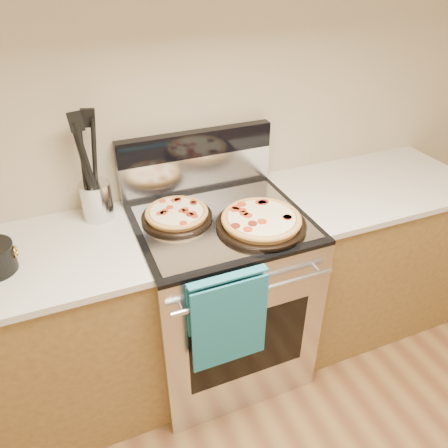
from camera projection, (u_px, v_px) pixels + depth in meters
name	position (u px, v px, depth m)	size (l,w,h in m)	color
wall_back	(191.00, 101.00, 1.99)	(4.00, 4.00, 0.00)	tan
range_body	(221.00, 297.00, 2.20)	(0.76, 0.68, 0.90)	#B7B7BC
oven_window	(249.00, 345.00, 1.94)	(0.56, 0.01, 0.40)	black
cooktop	(220.00, 221.00, 1.95)	(0.76, 0.68, 0.02)	black
backsplash_lower	(197.00, 172.00, 2.14)	(0.76, 0.06, 0.18)	silver
backsplash_upper	(196.00, 144.00, 2.06)	(0.76, 0.06, 0.12)	black
oven_handle	(256.00, 291.00, 1.72)	(0.03, 0.03, 0.70)	silver
dish_towel	(228.00, 318.00, 1.74)	(0.32, 0.05, 0.42)	#1B6C88
foil_sheet	(223.00, 222.00, 1.92)	(0.70, 0.55, 0.01)	gray
cabinet_left	(36.00, 346.00, 1.95)	(1.00, 0.62, 0.88)	brown
countertop_left	(9.00, 266.00, 1.70)	(1.02, 0.64, 0.03)	#BBB5A8
cabinet_right	(360.00, 256.00, 2.51)	(1.00, 0.62, 0.88)	brown
countertop_right	(375.00, 186.00, 2.27)	(1.02, 0.64, 0.03)	#BBB5A8
pepperoni_pizza_back	(177.00, 214.00, 1.93)	(0.31, 0.31, 0.04)	#B07D36
pepperoni_pizza_front	(261.00, 221.00, 1.87)	(0.39, 0.39, 0.05)	#B07D36
utensil_crock	(97.00, 200.00, 1.94)	(0.14, 0.14, 0.17)	silver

